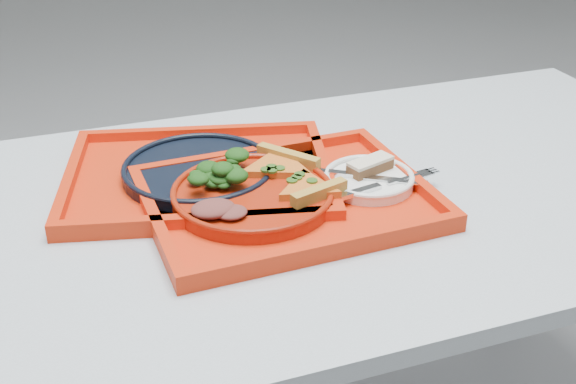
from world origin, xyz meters
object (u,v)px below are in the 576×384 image
(dinner_plate, at_px, (253,197))
(navy_plate, at_px, (199,171))
(dessert_bar, at_px, (370,165))
(tray_main, at_px, (287,202))
(tray_far, at_px, (199,179))

(dinner_plate, distance_m, navy_plate, 0.13)
(dinner_plate, relative_size, dessert_bar, 2.99)
(dinner_plate, relative_size, navy_plate, 1.00)
(tray_main, relative_size, tray_far, 1.00)
(dinner_plate, xyz_separation_m, dessert_bar, (0.21, 0.01, 0.02))
(tray_main, distance_m, dinner_plate, 0.06)
(tray_main, bearing_deg, dinner_plate, 167.95)
(tray_main, height_order, dinner_plate, dinner_plate)
(dessert_bar, bearing_deg, navy_plate, 139.99)
(tray_far, xyz_separation_m, navy_plate, (0.00, 0.00, 0.01))
(tray_far, xyz_separation_m, dinner_plate, (0.06, -0.12, 0.02))
(tray_far, height_order, dinner_plate, dinner_plate)
(tray_main, height_order, dessert_bar, dessert_bar)
(tray_far, distance_m, dinner_plate, 0.13)
(tray_main, relative_size, dinner_plate, 1.73)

